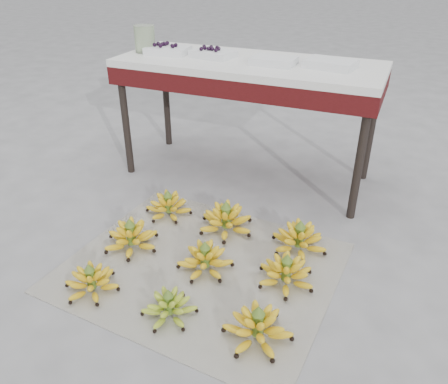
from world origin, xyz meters
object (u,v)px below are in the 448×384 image
at_px(bunch_back_left, 169,206).
at_px(tray_far_right, 331,64).
at_px(bunch_back_right, 299,239).
at_px(tray_left, 213,53).
at_px(bunch_front_center, 169,307).
at_px(bunch_mid_right, 286,273).
at_px(tray_right, 274,61).
at_px(newspaper_mat, 202,267).
at_px(bunch_back_center, 226,220).
at_px(vendor_table, 248,75).
at_px(bunch_front_right, 258,327).
at_px(tray_far_left, 168,50).
at_px(bunch_front_left, 91,281).
at_px(bunch_mid_left, 131,237).
at_px(glass_jar, 145,39).
at_px(bunch_mid_center, 205,260).

xyz_separation_m(bunch_back_left, tray_far_right, (0.72, 0.68, 0.73)).
distance_m(bunch_back_right, tray_left, 1.27).
distance_m(bunch_back_right, tray_far_right, 1.02).
relative_size(bunch_front_center, bunch_back_right, 0.79).
xyz_separation_m(bunch_mid_right, bunch_back_right, (-0.01, 0.28, 0.00)).
relative_size(bunch_back_left, tray_right, 1.07).
relative_size(newspaper_mat, bunch_back_center, 3.17).
xyz_separation_m(bunch_back_center, vendor_table, (-0.14, 0.68, 0.61)).
bearing_deg(bunch_front_center, tray_left, 90.70).
height_order(newspaper_mat, bunch_front_right, bunch_front_right).
bearing_deg(bunch_back_left, tray_far_right, 41.01).
height_order(bunch_front_right, tray_far_left, tray_far_left).
height_order(bunch_front_left, tray_left, tray_left).
bearing_deg(tray_right, bunch_mid_left, -113.14).
xyz_separation_m(bunch_mid_left, glass_jar, (-0.45, 0.98, 0.79)).
bearing_deg(tray_left, bunch_mid_left, -90.94).
distance_m(bunch_front_left, bunch_mid_right, 0.88).
height_order(bunch_front_center, tray_far_right, tray_far_right).
height_order(bunch_mid_right, tray_far_right, tray_far_right).
bearing_deg(bunch_front_center, bunch_mid_center, 72.77).
relative_size(vendor_table, tray_right, 6.32).
height_order(newspaper_mat, bunch_back_center, bunch_back_center).
bearing_deg(bunch_mid_right, glass_jar, 167.98).
distance_m(bunch_mid_right, tray_left, 1.45).
bearing_deg(bunch_mid_right, tray_right, 137.38).
distance_m(bunch_front_center, tray_left, 1.60).
relative_size(newspaper_mat, bunch_mid_center, 3.58).
xyz_separation_m(tray_right, glass_jar, (-0.87, 0.00, 0.06)).
height_order(bunch_mid_right, bunch_back_left, bunch_mid_right).
height_order(bunch_back_center, bunch_back_right, bunch_back_center).
relative_size(bunch_front_center, bunch_mid_left, 0.94).
distance_m(bunch_front_left, tray_left, 1.55).
bearing_deg(bunch_front_center, bunch_mid_right, 29.34).
xyz_separation_m(bunch_mid_right, glass_jar, (-1.26, 0.94, 0.79)).
distance_m(bunch_front_center, bunch_mid_right, 0.56).
xyz_separation_m(bunch_front_right, bunch_mid_right, (0.01, 0.36, -0.00)).
height_order(newspaper_mat, bunch_front_left, bunch_front_left).
bearing_deg(tray_far_right, bunch_back_center, -116.59).
xyz_separation_m(bunch_mid_left, tray_far_right, (0.74, 1.03, 0.73)).
bearing_deg(tray_right, tray_far_right, 8.84).
bearing_deg(bunch_front_left, bunch_back_left, 96.45).
relative_size(bunch_front_left, vendor_table, 0.17).
xyz_separation_m(bunch_front_left, vendor_table, (0.23, 1.37, 0.63)).
relative_size(bunch_mid_center, tray_far_left, 1.24).
bearing_deg(bunch_front_right, bunch_front_center, -159.27).
xyz_separation_m(bunch_mid_center, bunch_back_center, (-0.04, 0.35, 0.01)).
xyz_separation_m(bunch_back_center, tray_far_right, (0.35, 0.69, 0.72)).
relative_size(bunch_mid_left, glass_jar, 1.86).
height_order(bunch_back_center, vendor_table, vendor_table).
height_order(newspaper_mat, vendor_table, vendor_table).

